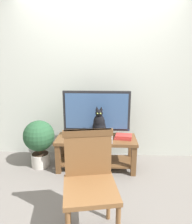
{
  "coord_description": "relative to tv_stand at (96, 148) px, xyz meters",
  "views": [
    {
      "loc": [
        0.13,
        -2.09,
        1.54
      ],
      "look_at": [
        -0.01,
        0.59,
        0.87
      ],
      "focal_mm": 32.28,
      "sensor_mm": 36.0,
      "label": 1
    }
  ],
  "objects": [
    {
      "name": "ground_plane",
      "position": [
        0.01,
        -0.64,
        -0.32
      ],
      "size": [
        12.0,
        12.0,
        0.0
      ],
      "primitive_type": "plane",
      "color": "slate"
    },
    {
      "name": "back_wall",
      "position": [
        0.01,
        0.53,
        1.08
      ],
      "size": [
        7.0,
        0.12,
        2.8
      ],
      "primitive_type": "cube",
      "color": "#B7BCB2",
      "rests_on": "ground"
    },
    {
      "name": "tv_stand",
      "position": [
        0.0,
        0.0,
        0.0
      ],
      "size": [
        1.15,
        0.46,
        0.47
      ],
      "color": "brown",
      "rests_on": "ground"
    },
    {
      "name": "tv",
      "position": [
        0.0,
        0.09,
        0.5
      ],
      "size": [
        0.97,
        0.2,
        0.67
      ],
      "color": "black",
      "rests_on": "tv_stand"
    },
    {
      "name": "media_box",
      "position": [
        0.04,
        -0.06,
        0.18
      ],
      "size": [
        0.37,
        0.29,
        0.06
      ],
      "color": "#ADADB2",
      "rests_on": "tv_stand"
    },
    {
      "name": "cat",
      "position": [
        0.05,
        -0.07,
        0.37
      ],
      "size": [
        0.2,
        0.29,
        0.43
      ],
      "color": "black",
      "rests_on": "media_box"
    },
    {
      "name": "wooden_chair",
      "position": [
        0.0,
        -1.15,
        0.24
      ],
      "size": [
        0.53,
        0.53,
        0.95
      ],
      "color": "brown",
      "rests_on": "ground"
    },
    {
      "name": "book_stack",
      "position": [
        0.39,
        -0.01,
        0.18
      ],
      "size": [
        0.26,
        0.19,
        0.06
      ],
      "color": "#B2332D",
      "rests_on": "tv_stand"
    },
    {
      "name": "potted_plant",
      "position": [
        -0.85,
        0.02,
        0.11
      ],
      "size": [
        0.46,
        0.46,
        0.71
      ],
      "color": "beige",
      "rests_on": "ground"
    }
  ]
}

